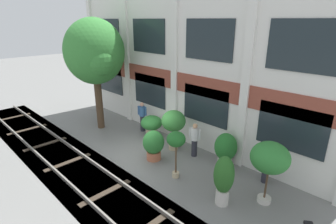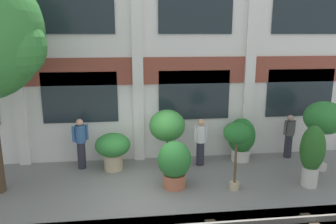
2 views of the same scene
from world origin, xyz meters
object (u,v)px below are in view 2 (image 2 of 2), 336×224
at_px(potted_plant_tall_urn, 167,127).
at_px(potted_plant_low_pan, 237,136).
at_px(potted_plant_stone_basin, 174,162).
at_px(potted_plant_glazed_jar, 113,148).
at_px(potted_plant_terracotta_small, 324,119).
at_px(potted_plant_ribbed_drum, 241,138).
at_px(resident_watching_tracks, 201,141).
at_px(potted_plant_fluted_column, 312,153).
at_px(resident_by_doorway, 81,142).
at_px(resident_near_plants, 289,135).

distance_m(potted_plant_tall_urn, potted_plant_low_pan, 2.40).
bearing_deg(potted_plant_stone_basin, potted_plant_glazed_jar, 140.55).
distance_m(potted_plant_terracotta_small, potted_plant_stone_basin, 5.02).
distance_m(potted_plant_terracotta_small, potted_plant_ribbed_drum, 2.68).
height_order(potted_plant_low_pan, resident_watching_tracks, potted_plant_low_pan).
bearing_deg(potted_plant_fluted_column, potted_plant_stone_basin, 174.43).
xyz_separation_m(potted_plant_fluted_column, resident_watching_tracks, (-2.81, 1.91, -0.15)).
height_order(potted_plant_fluted_column, resident_by_doorway, potted_plant_fluted_column).
bearing_deg(potted_plant_ribbed_drum, resident_watching_tracks, -170.36).
distance_m(resident_by_doorway, resident_watching_tracks, 3.91).
bearing_deg(potted_plant_low_pan, potted_plant_ribbed_drum, 67.03).
bearing_deg(potted_plant_glazed_jar, potted_plant_fluted_column, -18.06).
bearing_deg(potted_plant_fluted_column, resident_watching_tracks, 145.84).
distance_m(resident_by_doorway, resident_near_plants, 7.17).
height_order(potted_plant_ribbed_drum, resident_by_doorway, resident_by_doorway).
bearing_deg(potted_plant_terracotta_small, resident_by_doorway, 172.79).
distance_m(potted_plant_glazed_jar, potted_plant_ribbed_drum, 4.37).
distance_m(potted_plant_fluted_column, potted_plant_ribbed_drum, 2.55).
bearing_deg(potted_plant_stone_basin, potted_plant_tall_urn, 92.31).
bearing_deg(resident_by_doorway, potted_plant_low_pan, 41.02).
distance_m(potted_plant_tall_urn, resident_near_plants, 4.47).
height_order(potted_plant_stone_basin, potted_plant_low_pan, potted_plant_low_pan).
distance_m(potted_plant_stone_basin, potted_plant_low_pan, 1.89).
xyz_separation_m(potted_plant_low_pan, potted_plant_fluted_column, (2.23, -0.05, -0.56)).
xyz_separation_m(potted_plant_glazed_jar, resident_near_plants, (6.14, 0.39, 0.09)).
bearing_deg(potted_plant_fluted_column, resident_near_plants, 78.80).
height_order(potted_plant_terracotta_small, potted_plant_tall_urn, potted_plant_terracotta_small).
bearing_deg(resident_watching_tracks, resident_near_plants, 73.01).
distance_m(potted_plant_stone_basin, resident_watching_tracks, 1.88).
relative_size(potted_plant_ribbed_drum, resident_watching_tracks, 0.94).
bearing_deg(resident_watching_tracks, potted_plant_low_pan, -5.23).
xyz_separation_m(potted_plant_tall_urn, potted_plant_fluted_column, (3.95, -1.71, -0.40)).
height_order(potted_plant_glazed_jar, resident_by_doorway, resident_by_doorway).
distance_m(potted_plant_low_pan, potted_plant_fluted_column, 2.30).
bearing_deg(resident_by_doorway, resident_near_plants, 66.61).
bearing_deg(potted_plant_terracotta_small, potted_plant_ribbed_drum, 155.52).
height_order(potted_plant_terracotta_small, potted_plant_fluted_column, potted_plant_terracotta_small).
height_order(potted_plant_stone_basin, resident_near_plants, resident_near_plants).
bearing_deg(resident_watching_tracks, potted_plant_glazed_jar, -111.78).
height_order(potted_plant_glazed_jar, potted_plant_ribbed_drum, potted_plant_ribbed_drum).
height_order(potted_plant_low_pan, resident_near_plants, potted_plant_low_pan).
bearing_deg(potted_plant_terracotta_small, potted_plant_low_pan, -161.71).
xyz_separation_m(potted_plant_stone_basin, resident_by_doorway, (-2.82, 1.70, 0.15)).
relative_size(potted_plant_low_pan, resident_watching_tracks, 1.23).
height_order(potted_plant_tall_urn, resident_watching_tracks, potted_plant_tall_urn).
relative_size(potted_plant_glazed_jar, resident_by_doorway, 0.72).
relative_size(potted_plant_tall_urn, resident_watching_tracks, 1.23).
xyz_separation_m(potted_plant_tall_urn, resident_watching_tracks, (1.14, 0.20, -0.56)).
xyz_separation_m(potted_plant_low_pan, resident_watching_tracks, (-0.59, 1.86, -0.72)).
bearing_deg(resident_watching_tracks, potted_plant_stone_basin, -58.19).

